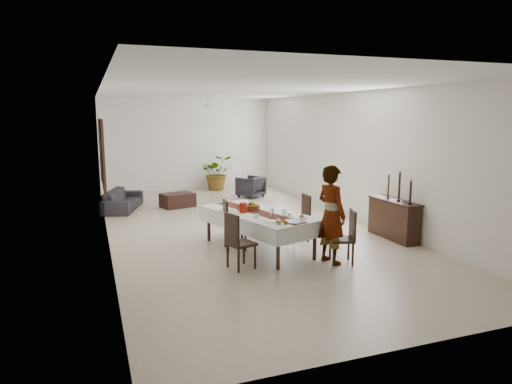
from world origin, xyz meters
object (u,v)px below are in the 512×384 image
at_px(dining_table_top, 258,214).
at_px(woman, 331,215).
at_px(sofa, 123,200).
at_px(sideboard_body, 394,220).
at_px(red_pitcher, 243,208).

distance_m(dining_table_top, woman, 1.53).
height_order(dining_table_top, sofa, dining_table_top).
distance_m(dining_table_top, sideboard_body, 3.05).
bearing_deg(dining_table_top, woman, -68.72).
distance_m(red_pitcher, sofa, 5.27).
relative_size(dining_table_top, sofa, 1.25).
distance_m(dining_table_top, sofa, 5.43).
relative_size(red_pitcher, sofa, 0.10).
xyz_separation_m(dining_table_top, sofa, (-2.23, 4.93, -0.44)).
bearing_deg(woman, dining_table_top, 25.78).
bearing_deg(sideboard_body, dining_table_top, 176.09).
distance_m(red_pitcher, sideboard_body, 3.35).
bearing_deg(sofa, dining_table_top, -137.76).
relative_size(red_pitcher, sideboard_body, 0.15).
xyz_separation_m(red_pitcher, sideboard_body, (3.31, -0.28, -0.45)).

